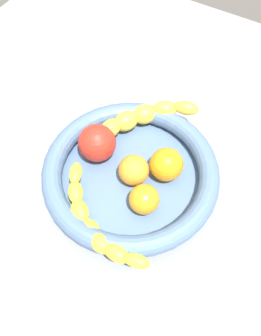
% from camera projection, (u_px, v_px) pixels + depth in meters
% --- Properties ---
extents(kitchen_counter, '(1.20, 1.20, 0.03)m').
position_uv_depth(kitchen_counter, '(131.00, 186.00, 0.69)').
color(kitchen_counter, gray).
rests_on(kitchen_counter, ground).
extents(fruit_bowl, '(0.33, 0.33, 0.06)m').
position_uv_depth(fruit_bowl, '(131.00, 174.00, 0.66)').
color(fruit_bowl, slate).
rests_on(fruit_bowl, kitchen_counter).
extents(banana_draped_left, '(0.21, 0.12, 0.05)m').
position_uv_depth(banana_draped_left, '(93.00, 224.00, 0.58)').
color(banana_draped_left, yellow).
rests_on(banana_draped_left, fruit_bowl).
extents(banana_draped_right, '(0.16, 0.21, 0.05)m').
position_uv_depth(banana_draped_right, '(138.00, 119.00, 0.70)').
color(banana_draped_right, yellow).
rests_on(banana_draped_right, fruit_bowl).
extents(orange_front, '(0.05, 0.05, 0.05)m').
position_uv_depth(orange_front, '(144.00, 199.00, 0.61)').
color(orange_front, orange).
rests_on(orange_front, fruit_bowl).
extents(orange_mid_left, '(0.06, 0.06, 0.06)m').
position_uv_depth(orange_mid_left, '(133.00, 171.00, 0.64)').
color(orange_mid_left, orange).
rests_on(orange_mid_left, fruit_bowl).
extents(orange_mid_right, '(0.06, 0.06, 0.06)m').
position_uv_depth(orange_mid_right, '(166.00, 165.00, 0.64)').
color(orange_mid_right, orange).
rests_on(orange_mid_right, fruit_bowl).
extents(tomato_red, '(0.07, 0.07, 0.07)m').
position_uv_depth(tomato_red, '(97.00, 143.00, 0.66)').
color(tomato_red, red).
rests_on(tomato_red, fruit_bowl).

